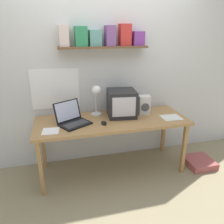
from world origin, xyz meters
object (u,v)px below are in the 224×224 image
(loose_paper_near_monitor, at_px, (171,117))
(floor_cushion, at_px, (199,162))
(desk_lamp, at_px, (96,94))
(loose_paper_near_laptop, at_px, (51,131))
(juice_glass, at_px, (134,107))
(crt_monitor, at_px, (121,103))
(laptop, at_px, (72,118))
(space_heater, at_px, (144,105))
(computer_mouse, at_px, (104,123))
(corner_desk, at_px, (112,124))

(loose_paper_near_monitor, xyz_separation_m, floor_cushion, (0.45, -0.09, -0.68))
(desk_lamp, relative_size, floor_cushion, 1.12)
(loose_paper_near_laptop, bearing_deg, floor_cushion, -1.29)
(loose_paper_near_laptop, bearing_deg, juice_glass, 20.27)
(crt_monitor, bearing_deg, laptop, -164.45)
(space_heater, bearing_deg, crt_monitor, -172.16)
(juice_glass, xyz_separation_m, loose_paper_near_monitor, (0.38, -0.36, -0.06))
(crt_monitor, relative_size, laptop, 0.88)
(crt_monitor, distance_m, loose_paper_near_laptop, 0.95)
(loose_paper_near_laptop, bearing_deg, desk_lamp, 29.90)
(desk_lamp, relative_size, loose_paper_near_laptop, 2.05)
(crt_monitor, xyz_separation_m, juice_glass, (0.21, 0.13, -0.11))
(juice_glass, bearing_deg, crt_monitor, -148.19)
(computer_mouse, bearing_deg, laptop, 161.64)
(crt_monitor, xyz_separation_m, laptop, (-0.64, -0.10, -0.10))
(crt_monitor, relative_size, juice_glass, 3.03)
(space_heater, distance_m, loose_paper_near_monitor, 0.38)
(juice_glass, height_order, computer_mouse, juice_glass)
(space_heater, bearing_deg, laptop, -165.80)
(corner_desk, bearing_deg, crt_monitor, 35.50)
(corner_desk, relative_size, juice_glass, 14.45)
(laptop, bearing_deg, desk_lamp, -3.85)
(juice_glass, bearing_deg, loose_paper_near_monitor, -43.14)
(crt_monitor, bearing_deg, space_heater, 6.16)
(crt_monitor, bearing_deg, loose_paper_near_monitor, -14.38)
(computer_mouse, bearing_deg, loose_paper_near_monitor, -0.24)
(desk_lamp, height_order, loose_paper_near_monitor, desk_lamp)
(loose_paper_near_laptop, xyz_separation_m, loose_paper_near_monitor, (1.49, 0.05, 0.00))
(crt_monitor, distance_m, computer_mouse, 0.39)
(computer_mouse, xyz_separation_m, loose_paper_near_monitor, (0.88, -0.00, -0.01))
(corner_desk, bearing_deg, desk_lamp, 134.20)
(corner_desk, height_order, floor_cushion, corner_desk)
(crt_monitor, distance_m, loose_paper_near_monitor, 0.66)
(corner_desk, xyz_separation_m, juice_glass, (0.37, 0.24, 0.12))
(corner_desk, xyz_separation_m, loose_paper_near_monitor, (0.75, -0.12, 0.06))
(loose_paper_near_laptop, height_order, floor_cushion, loose_paper_near_laptop)
(desk_lamp, distance_m, space_heater, 0.65)
(computer_mouse, relative_size, loose_paper_near_laptop, 0.55)
(corner_desk, bearing_deg, computer_mouse, -138.27)
(crt_monitor, height_order, space_heater, crt_monitor)
(desk_lamp, bearing_deg, laptop, -150.84)
(juice_glass, xyz_separation_m, computer_mouse, (-0.50, -0.36, -0.04))
(loose_paper_near_laptop, bearing_deg, laptop, 34.79)
(crt_monitor, distance_m, floor_cushion, 1.39)
(desk_lamp, height_order, loose_paper_near_laptop, desk_lamp)
(space_heater, relative_size, floor_cushion, 0.67)
(corner_desk, height_order, crt_monitor, crt_monitor)
(laptop, height_order, loose_paper_near_monitor, laptop)
(juice_glass, distance_m, loose_paper_near_laptop, 1.18)
(corner_desk, distance_m, computer_mouse, 0.19)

